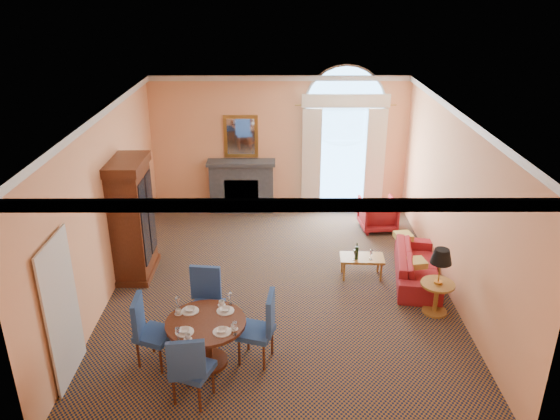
{
  "coord_description": "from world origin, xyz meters",
  "views": [
    {
      "loc": [
        -0.04,
        -8.64,
        5.19
      ],
      "look_at": [
        0.0,
        0.5,
        1.3
      ],
      "focal_mm": 35.0,
      "sensor_mm": 36.0,
      "label": 1
    }
  ],
  "objects_px": {
    "armoire": "(132,220)",
    "sofa": "(417,266)",
    "coffee_table": "(362,258)",
    "dining_table": "(206,332)",
    "armchair": "(378,214)",
    "side_table": "(439,273)"
  },
  "relations": [
    {
      "from": "armoire",
      "to": "sofa",
      "type": "distance_m",
      "value": 5.34
    },
    {
      "from": "dining_table",
      "to": "armchair",
      "type": "relative_size",
      "value": 1.46
    },
    {
      "from": "armoire",
      "to": "sofa",
      "type": "height_order",
      "value": "armoire"
    },
    {
      "from": "dining_table",
      "to": "side_table",
      "type": "distance_m",
      "value": 3.89
    },
    {
      "from": "dining_table",
      "to": "coffee_table",
      "type": "bearing_deg",
      "value": 44.06
    },
    {
      "from": "sofa",
      "to": "coffee_table",
      "type": "xyz_separation_m",
      "value": [
        -1.03,
        0.09,
        0.11
      ]
    },
    {
      "from": "armoire",
      "to": "dining_table",
      "type": "height_order",
      "value": "armoire"
    },
    {
      "from": "armoire",
      "to": "coffee_table",
      "type": "height_order",
      "value": "armoire"
    },
    {
      "from": "sofa",
      "to": "coffee_table",
      "type": "bearing_deg",
      "value": 94.49
    },
    {
      "from": "dining_table",
      "to": "armchair",
      "type": "height_order",
      "value": "dining_table"
    },
    {
      "from": "side_table",
      "to": "sofa",
      "type": "bearing_deg",
      "value": 92.6
    },
    {
      "from": "armoire",
      "to": "dining_table",
      "type": "relative_size",
      "value": 1.97
    },
    {
      "from": "dining_table",
      "to": "sofa",
      "type": "bearing_deg",
      "value": 33.66
    },
    {
      "from": "sofa",
      "to": "armchair",
      "type": "xyz_separation_m",
      "value": [
        -0.37,
        2.24,
        0.07
      ]
    },
    {
      "from": "armoire",
      "to": "side_table",
      "type": "distance_m",
      "value": 5.5
    },
    {
      "from": "armoire",
      "to": "sofa",
      "type": "relative_size",
      "value": 1.16
    },
    {
      "from": "dining_table",
      "to": "armchair",
      "type": "xyz_separation_m",
      "value": [
        3.25,
        4.65,
        -0.18
      ]
    },
    {
      "from": "armoire",
      "to": "armchair",
      "type": "distance_m",
      "value": 5.34
    },
    {
      "from": "armoire",
      "to": "coffee_table",
      "type": "xyz_separation_m",
      "value": [
        4.24,
        -0.18,
        -0.7
      ]
    },
    {
      "from": "dining_table",
      "to": "side_table",
      "type": "height_order",
      "value": "side_table"
    },
    {
      "from": "coffee_table",
      "to": "side_table",
      "type": "xyz_separation_m",
      "value": [
        1.08,
        -1.19,
        0.36
      ]
    },
    {
      "from": "sofa",
      "to": "armchair",
      "type": "distance_m",
      "value": 2.28
    }
  ]
}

